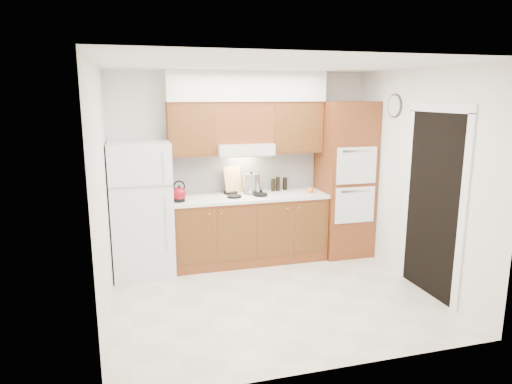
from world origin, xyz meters
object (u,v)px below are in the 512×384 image
(fridge, at_px, (142,209))
(kettle, at_px, (179,194))
(stock_pot, at_px, (251,183))
(oven_cabinet, at_px, (345,179))

(fridge, height_order, kettle, fridge)
(fridge, relative_size, stock_pot, 7.00)
(fridge, distance_m, stock_pot, 1.51)
(kettle, height_order, stock_pot, stock_pot)
(kettle, distance_m, stock_pot, 1.03)
(kettle, bearing_deg, oven_cabinet, -16.36)
(kettle, xyz_separation_m, stock_pot, (1.01, 0.21, 0.05))
(oven_cabinet, distance_m, stock_pot, 1.36)
(oven_cabinet, relative_size, stock_pot, 8.96)
(fridge, relative_size, kettle, 9.52)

